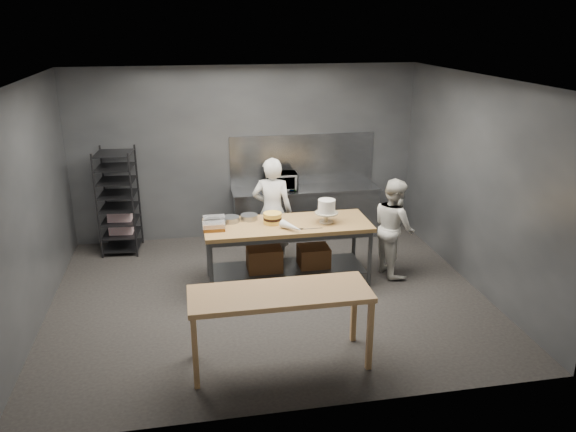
% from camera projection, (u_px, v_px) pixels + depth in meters
% --- Properties ---
extents(ground, '(6.00, 6.00, 0.00)m').
position_uv_depth(ground, '(269.00, 296.00, 7.96)').
color(ground, black).
rests_on(ground, ground).
extents(back_wall, '(6.00, 0.04, 3.00)m').
position_uv_depth(back_wall, '(247.00, 153.00, 9.79)').
color(back_wall, '#4C4F54').
rests_on(back_wall, ground).
extents(work_table, '(2.40, 0.90, 0.92)m').
position_uv_depth(work_table, '(287.00, 245.00, 8.23)').
color(work_table, olive).
rests_on(work_table, ground).
extents(near_counter, '(2.00, 0.70, 0.90)m').
position_uv_depth(near_counter, '(280.00, 299.00, 6.15)').
color(near_counter, olive).
rests_on(near_counter, ground).
extents(back_counter, '(2.60, 0.60, 0.90)m').
position_uv_depth(back_counter, '(306.00, 212.00, 10.01)').
color(back_counter, slate).
rests_on(back_counter, ground).
extents(splashback_panel, '(2.60, 0.02, 0.90)m').
position_uv_depth(splashback_panel, '(303.00, 159.00, 9.99)').
color(splashback_panel, slate).
rests_on(splashback_panel, back_counter).
extents(speed_rack, '(0.66, 0.70, 1.75)m').
position_uv_depth(speed_rack, '(119.00, 202.00, 9.25)').
color(speed_rack, black).
rests_on(speed_rack, ground).
extents(chef_behind, '(0.72, 0.58, 1.73)m').
position_uv_depth(chef_behind, '(272.00, 211.00, 8.80)').
color(chef_behind, white).
rests_on(chef_behind, ground).
extents(chef_right, '(0.66, 0.80, 1.50)m').
position_uv_depth(chef_right, '(394.00, 227.00, 8.46)').
color(chef_right, silver).
rests_on(chef_right, ground).
extents(microwave, '(0.54, 0.37, 0.30)m').
position_uv_depth(microwave, '(281.00, 181.00, 9.73)').
color(microwave, black).
rests_on(microwave, back_counter).
extents(frosted_cake_stand, '(0.34, 0.34, 0.35)m').
position_uv_depth(frosted_cake_stand, '(327.00, 208.00, 8.07)').
color(frosted_cake_stand, '#BAAF95').
rests_on(frosted_cake_stand, work_table).
extents(layer_cake, '(0.26, 0.26, 0.16)m').
position_uv_depth(layer_cake, '(272.00, 218.00, 8.08)').
color(layer_cake, '#F2D34D').
rests_on(layer_cake, work_table).
extents(cake_pans, '(0.80, 0.41, 0.07)m').
position_uv_depth(cake_pans, '(226.00, 220.00, 8.12)').
color(cake_pans, gray).
rests_on(cake_pans, work_table).
extents(piping_bag, '(0.31, 0.38, 0.12)m').
position_uv_depth(piping_bag, '(292.00, 227.00, 7.80)').
color(piping_bag, white).
rests_on(piping_bag, work_table).
extents(offset_spatula, '(0.36, 0.02, 0.02)m').
position_uv_depth(offset_spatula, '(306.00, 229.00, 7.88)').
color(offset_spatula, slate).
rests_on(offset_spatula, work_table).
extents(pastry_clamshells, '(0.33, 0.47, 0.11)m').
position_uv_depth(pastry_clamshells, '(214.00, 223.00, 7.95)').
color(pastry_clamshells, '#9B531F').
rests_on(pastry_clamshells, work_table).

